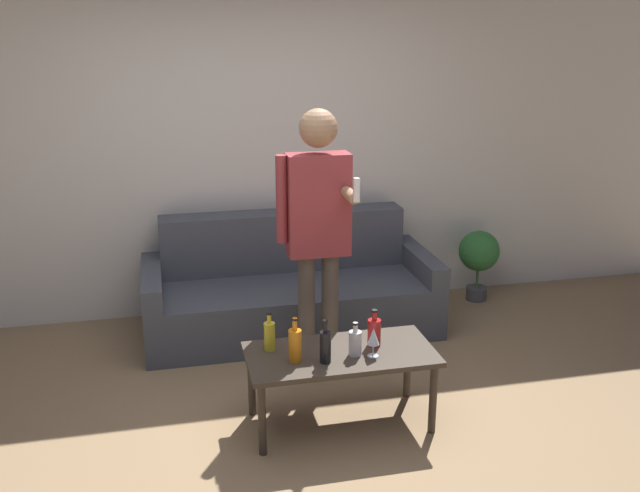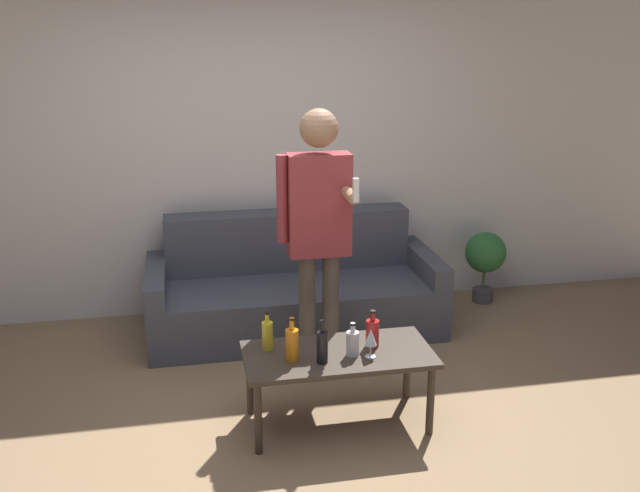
{
  "view_description": "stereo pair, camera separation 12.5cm",
  "coord_description": "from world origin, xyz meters",
  "px_view_note": "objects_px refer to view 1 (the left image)",
  "views": [
    {
      "loc": [
        -0.67,
        -3.39,
        2.26
      ],
      "look_at": [
        0.26,
        0.62,
        0.95
      ],
      "focal_mm": 40.0,
      "sensor_mm": 36.0,
      "label": 1
    },
    {
      "loc": [
        -0.54,
        -3.42,
        2.26
      ],
      "look_at": [
        0.26,
        0.62,
        0.95
      ],
      "focal_mm": 40.0,
      "sensor_mm": 36.0,
      "label": 2
    }
  ],
  "objects_px": {
    "coffee_table": "(340,360)",
    "person_standing_front": "(318,222)",
    "bottle_orange": "(325,346)",
    "couch": "(289,290)"
  },
  "relations": [
    {
      "from": "coffee_table",
      "to": "person_standing_front",
      "type": "height_order",
      "value": "person_standing_front"
    },
    {
      "from": "person_standing_front",
      "to": "bottle_orange",
      "type": "bearing_deg",
      "value": -99.37
    },
    {
      "from": "couch",
      "to": "bottle_orange",
      "type": "relative_size",
      "value": 8.63
    },
    {
      "from": "couch",
      "to": "bottle_orange",
      "type": "distance_m",
      "value": 1.55
    },
    {
      "from": "bottle_orange",
      "to": "person_standing_front",
      "type": "xyz_separation_m",
      "value": [
        0.11,
        0.69,
        0.51
      ]
    },
    {
      "from": "bottle_orange",
      "to": "person_standing_front",
      "type": "height_order",
      "value": "person_standing_front"
    },
    {
      "from": "couch",
      "to": "person_standing_front",
      "type": "distance_m",
      "value": 1.13
    },
    {
      "from": "couch",
      "to": "bottle_orange",
      "type": "bearing_deg",
      "value": -93.11
    },
    {
      "from": "coffee_table",
      "to": "bottle_orange",
      "type": "distance_m",
      "value": 0.22
    },
    {
      "from": "bottle_orange",
      "to": "person_standing_front",
      "type": "relative_size",
      "value": 0.14
    }
  ]
}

